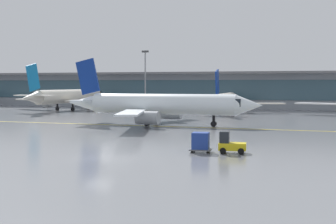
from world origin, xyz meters
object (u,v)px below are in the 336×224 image
Objects in this scene: gate_airplane_1 at (69,97)px; apron_light_mast_1 at (145,77)px; taxiing_regional_jet at (161,105)px; cargo_dolly_lead at (201,142)px; gate_airplane_2 at (225,100)px; baggage_tug at (230,144)px.

apron_light_mast_1 is at bearing -47.01° from gate_airplane_1.
gate_airplane_1 is 47.94m from taxiing_regional_jet.
cargo_dolly_lead is (13.50, -27.51, -2.20)m from taxiing_regional_jet.
cargo_dolly_lead is (10.25, -63.32, -1.82)m from gate_airplane_2.
gate_airplane_1 is 1.02× the size of taxiing_regional_jet.
taxiing_regional_jet is at bearing -66.43° from apron_light_mast_1.
apron_light_mast_1 is (-35.77, 71.75, 7.32)m from baggage_tug.
taxiing_regional_jet is at bearing 114.16° from baggage_tug.
taxiing_regional_jet is at bearing -127.25° from gate_airplane_1.
cargo_dolly_lead is at bearing 180.00° from baggage_tug.
gate_airplane_2 is 24.92m from apron_light_mast_1.
apron_light_mast_1 is at bearing 109.66° from baggage_tug.
gate_airplane_1 is at bearing 137.56° from taxiing_regional_jet.
gate_airplane_2 is 12.69× the size of cargo_dolly_lead.
apron_light_mast_1 is (-19.45, 44.58, 4.96)m from taxiing_regional_jet.
gate_airplane_1 is at bearing 123.84° from baggage_tug.
apron_light_mast_1 reaches higher than cargo_dolly_lead.
cargo_dolly_lead is at bearing -173.78° from gate_airplane_2.
gate_airplane_1 is 1.16× the size of gate_airplane_2.
apron_light_mast_1 is (15.65, 11.92, 4.89)m from gate_airplane_1.
gate_airplane_2 is (38.36, 3.15, -0.45)m from gate_airplane_1.
gate_airplane_1 is at bearing -142.70° from apron_light_mast_1.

